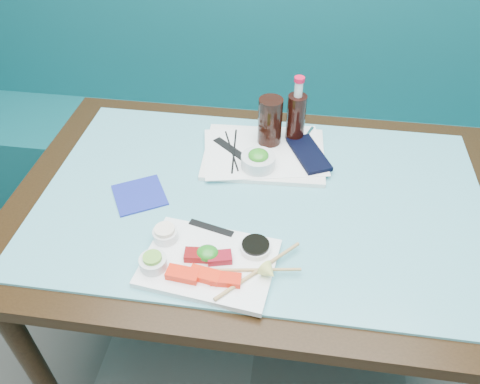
# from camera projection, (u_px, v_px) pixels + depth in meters

# --- Properties ---
(booth_bench) EXTENTS (3.00, 0.56, 1.17)m
(booth_bench) POSITION_uv_depth(u_px,v_px,m) (279.00, 136.00, 2.17)
(booth_bench) COLOR #0E5258
(booth_bench) RESTS_ON ground
(dining_table) EXTENTS (1.40, 0.90, 0.75)m
(dining_table) POSITION_uv_depth(u_px,v_px,m) (261.00, 219.00, 1.36)
(dining_table) COLOR black
(dining_table) RESTS_ON ground
(glass_top) EXTENTS (1.22, 0.76, 0.01)m
(glass_top) POSITION_uv_depth(u_px,v_px,m) (262.00, 197.00, 1.30)
(glass_top) COLOR #5AA8B4
(glass_top) RESTS_ON dining_table
(sashimi_plate) EXTENTS (0.33, 0.26, 0.02)m
(sashimi_plate) POSITION_uv_depth(u_px,v_px,m) (209.00, 263.00, 1.11)
(sashimi_plate) COLOR white
(sashimi_plate) RESTS_ON glass_top
(salmon_left) EXTENTS (0.08, 0.04, 0.02)m
(salmon_left) POSITION_uv_depth(u_px,v_px,m) (183.00, 274.00, 1.07)
(salmon_left) COLOR #FA230A
(salmon_left) RESTS_ON sashimi_plate
(salmon_mid) EXTENTS (0.08, 0.05, 0.02)m
(salmon_mid) POSITION_uv_depth(u_px,v_px,m) (205.00, 275.00, 1.07)
(salmon_mid) COLOR #FF260A
(salmon_mid) RESTS_ON sashimi_plate
(salmon_right) EXTENTS (0.07, 0.03, 0.02)m
(salmon_right) POSITION_uv_depth(u_px,v_px,m) (226.00, 279.00, 1.06)
(salmon_right) COLOR #F62009
(salmon_right) RESTS_ON sashimi_plate
(tuna_left) EXTENTS (0.06, 0.04, 0.02)m
(tuna_left) POSITION_uv_depth(u_px,v_px,m) (197.00, 255.00, 1.11)
(tuna_left) COLOR maroon
(tuna_left) RESTS_ON sashimi_plate
(tuna_right) EXTENTS (0.06, 0.05, 0.02)m
(tuna_right) POSITION_uv_depth(u_px,v_px,m) (220.00, 258.00, 1.10)
(tuna_right) COLOR maroon
(tuna_right) RESTS_ON sashimi_plate
(seaweed_garnish) EXTENTS (0.06, 0.06, 0.03)m
(seaweed_garnish) POSITION_uv_depth(u_px,v_px,m) (208.00, 253.00, 1.11)
(seaweed_garnish) COLOR #207B1C
(seaweed_garnish) RESTS_ON sashimi_plate
(ramekin_wasabi) EXTENTS (0.08, 0.08, 0.03)m
(ramekin_wasabi) POSITION_uv_depth(u_px,v_px,m) (153.00, 263.00, 1.09)
(ramekin_wasabi) COLOR silver
(ramekin_wasabi) RESTS_ON sashimi_plate
(wasabi_fill) EXTENTS (0.05, 0.05, 0.01)m
(wasabi_fill) POSITION_uv_depth(u_px,v_px,m) (152.00, 258.00, 1.08)
(wasabi_fill) COLOR #6CB039
(wasabi_fill) RESTS_ON ramekin_wasabi
(ramekin_ginger) EXTENTS (0.07, 0.07, 0.03)m
(ramekin_ginger) POSITION_uv_depth(u_px,v_px,m) (165.00, 235.00, 1.15)
(ramekin_ginger) COLOR white
(ramekin_ginger) RESTS_ON sashimi_plate
(ginger_fill) EXTENTS (0.06, 0.06, 0.01)m
(ginger_fill) POSITION_uv_depth(u_px,v_px,m) (165.00, 230.00, 1.14)
(ginger_fill) COLOR white
(ginger_fill) RESTS_ON ramekin_ginger
(soy_dish) EXTENTS (0.10, 0.10, 0.01)m
(soy_dish) POSITION_uv_depth(u_px,v_px,m) (256.00, 248.00, 1.13)
(soy_dish) COLOR white
(soy_dish) RESTS_ON sashimi_plate
(soy_fill) EXTENTS (0.08, 0.08, 0.01)m
(soy_fill) POSITION_uv_depth(u_px,v_px,m) (256.00, 245.00, 1.12)
(soy_fill) COLOR black
(soy_fill) RESTS_ON soy_dish
(lemon_wedge) EXTENTS (0.05, 0.05, 0.04)m
(lemon_wedge) POSITION_uv_depth(u_px,v_px,m) (269.00, 272.00, 1.06)
(lemon_wedge) COLOR #DFE16A
(lemon_wedge) RESTS_ON sashimi_plate
(chopstick_sleeve) EXTENTS (0.12, 0.05, 0.00)m
(chopstick_sleeve) POSITION_uv_depth(u_px,v_px,m) (211.00, 228.00, 1.19)
(chopstick_sleeve) COLOR black
(chopstick_sleeve) RESTS_ON sashimi_plate
(wooden_chopstick_a) EXTENTS (0.22, 0.04, 0.01)m
(wooden_chopstick_a) POSITION_uv_depth(u_px,v_px,m) (254.00, 270.00, 1.08)
(wooden_chopstick_a) COLOR tan
(wooden_chopstick_a) RESTS_ON sashimi_plate
(wooden_chopstick_b) EXTENTS (0.18, 0.20, 0.01)m
(wooden_chopstick_b) POSITION_uv_depth(u_px,v_px,m) (259.00, 270.00, 1.08)
(wooden_chopstick_b) COLOR tan
(wooden_chopstick_b) RESTS_ON sashimi_plate
(serving_tray) EXTENTS (0.38, 0.29, 0.01)m
(serving_tray) POSITION_uv_depth(u_px,v_px,m) (264.00, 154.00, 1.43)
(serving_tray) COLOR white
(serving_tray) RESTS_ON glass_top
(paper_placemat) EXTENTS (0.41, 0.32, 0.00)m
(paper_placemat) POSITION_uv_depth(u_px,v_px,m) (264.00, 152.00, 1.43)
(paper_placemat) COLOR white
(paper_placemat) RESTS_ON serving_tray
(seaweed_bowl) EXTENTS (0.13, 0.13, 0.04)m
(seaweed_bowl) POSITION_uv_depth(u_px,v_px,m) (258.00, 162.00, 1.36)
(seaweed_bowl) COLOR silver
(seaweed_bowl) RESTS_ON serving_tray
(seaweed_salad) EXTENTS (0.08, 0.08, 0.03)m
(seaweed_salad) POSITION_uv_depth(u_px,v_px,m) (258.00, 155.00, 1.35)
(seaweed_salad) COLOR #2C8C20
(seaweed_salad) RESTS_ON seaweed_bowl
(cola_glass) EXTENTS (0.08, 0.08, 0.15)m
(cola_glass) POSITION_uv_depth(u_px,v_px,m) (270.00, 121.00, 1.42)
(cola_glass) COLOR black
(cola_glass) RESTS_ON serving_tray
(navy_pouch) EXTENTS (0.15, 0.20, 0.01)m
(navy_pouch) POSITION_uv_depth(u_px,v_px,m) (309.00, 154.00, 1.41)
(navy_pouch) COLOR black
(navy_pouch) RESTS_ON serving_tray
(fork) EXTENTS (0.04, 0.08, 0.01)m
(fork) POSITION_uv_depth(u_px,v_px,m) (308.00, 134.00, 1.49)
(fork) COLOR white
(fork) RESTS_ON serving_tray
(black_chopstick_a) EXTENTS (0.07, 0.19, 0.01)m
(black_chopstick_a) POSITION_uv_depth(u_px,v_px,m) (232.00, 150.00, 1.43)
(black_chopstick_a) COLOR black
(black_chopstick_a) RESTS_ON serving_tray
(black_chopstick_b) EXTENTS (0.03, 0.22, 0.01)m
(black_chopstick_b) POSITION_uv_depth(u_px,v_px,m) (234.00, 151.00, 1.43)
(black_chopstick_b) COLOR black
(black_chopstick_b) RESTS_ON serving_tray
(tray_sleeve) EXTENTS (0.14, 0.13, 0.00)m
(tray_sleeve) POSITION_uv_depth(u_px,v_px,m) (233.00, 151.00, 1.43)
(tray_sleeve) COLOR black
(tray_sleeve) RESTS_ON serving_tray
(cola_bottle_body) EXTENTS (0.06, 0.06, 0.17)m
(cola_bottle_body) POSITION_uv_depth(u_px,v_px,m) (296.00, 120.00, 1.44)
(cola_bottle_body) COLOR black
(cola_bottle_body) RESTS_ON glass_top
(cola_bottle_neck) EXTENTS (0.03, 0.03, 0.05)m
(cola_bottle_neck) POSITION_uv_depth(u_px,v_px,m) (299.00, 89.00, 1.37)
(cola_bottle_neck) COLOR silver
(cola_bottle_neck) RESTS_ON cola_bottle_body
(cola_bottle_cap) EXTENTS (0.04, 0.04, 0.01)m
(cola_bottle_cap) POSITION_uv_depth(u_px,v_px,m) (300.00, 79.00, 1.34)
(cola_bottle_cap) COLOR red
(cola_bottle_cap) RESTS_ON cola_bottle_neck
(blue_napkin) EXTENTS (0.18, 0.18, 0.01)m
(blue_napkin) POSITION_uv_depth(u_px,v_px,m) (139.00, 195.00, 1.30)
(blue_napkin) COLOR navy
(blue_napkin) RESTS_ON glass_top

